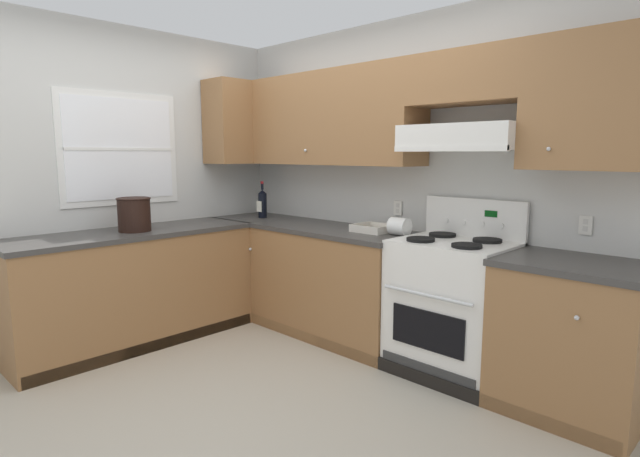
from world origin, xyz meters
The scene contains 10 objects.
ground_plane centered at (0.00, 0.00, 0.00)m, with size 7.04×7.04×0.00m, color #B2AA99.
wall_back centered at (0.40, 1.53, 1.48)m, with size 4.68×0.57×2.55m.
wall_left centered at (-1.59, 0.23, 1.34)m, with size 0.47×4.00×2.55m.
counter_back_run centered at (0.09, 1.24, 0.45)m, with size 3.60×0.65×0.91m.
counter_left_run centered at (-1.24, 0.00, 0.45)m, with size 0.63×1.91×0.91m.
stove centered at (0.88, 1.25, 0.48)m, with size 0.76×0.62×1.20m.
wine_bottle centered at (-1.15, 1.26, 1.05)m, with size 0.08×0.08×0.34m.
bowl centered at (0.15, 1.30, 0.93)m, with size 0.28×0.26×0.06m.
bucket centered at (-1.21, 0.02, 1.05)m, with size 0.26×0.26×0.26m.
paper_towel_roll centered at (0.40, 1.30, 0.98)m, with size 0.14×0.13×0.13m.
Camera 1 is at (2.58, -1.78, 1.52)m, focal length 28.45 mm.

